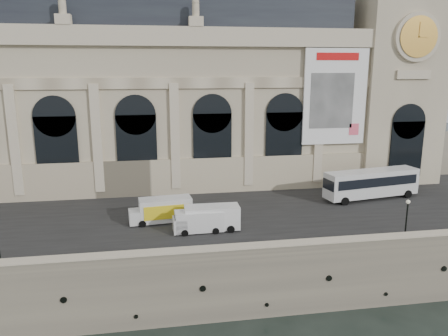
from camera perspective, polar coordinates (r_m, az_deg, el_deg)
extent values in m
plane|color=black|center=(42.49, -5.58, -19.86)|extent=(260.00, 260.00, 0.00)
cube|color=gray|center=(73.44, -7.56, -2.87)|extent=(160.00, 70.00, 6.00)
cube|color=#2D2D2D|center=(52.50, -6.81, -5.93)|extent=(160.00, 24.00, 0.06)
cube|color=gray|center=(39.86, -5.86, -11.46)|extent=(160.00, 1.20, 1.10)
cube|color=#C2B79C|center=(39.61, -5.88, -10.67)|extent=(160.00, 1.40, 0.12)
cube|color=beige|center=(67.01, -12.97, 7.58)|extent=(68.00, 18.00, 22.00)
cube|color=#C2B79C|center=(59.42, -13.04, -1.44)|extent=(68.60, 0.40, 5.00)
cube|color=#C2B79C|center=(57.58, -14.02, 16.45)|extent=(69.00, 0.80, 2.40)
cube|color=#C2B79C|center=(57.64, -13.69, 10.68)|extent=(68.00, 0.30, 1.40)
cube|color=#262C32|center=(67.20, -13.62, 19.53)|extent=(64.00, 15.00, 6.00)
cube|color=#C2B79C|center=(60.52, -25.71, 3.18)|extent=(1.20, 0.50, 14.00)
cube|color=black|center=(59.62, -20.93, 2.02)|extent=(5.20, 0.25, 9.00)
cylinder|color=black|center=(58.99, -21.29, 6.31)|extent=(5.20, 0.25, 5.20)
cube|color=#C2B79C|center=(58.50, -16.26, 3.66)|extent=(1.20, 0.50, 14.00)
cube|color=black|center=(58.44, -11.29, 2.43)|extent=(5.20, 0.25, 9.00)
cylinder|color=black|center=(57.79, -11.48, 6.81)|extent=(5.20, 0.25, 5.20)
cube|color=#C2B79C|center=(58.16, -6.42, 4.05)|extent=(1.20, 0.50, 14.00)
cube|color=black|center=(58.95, -1.52, 2.77)|extent=(5.20, 0.25, 9.00)
cylinder|color=black|center=(58.31, -1.55, 7.12)|extent=(5.20, 0.25, 5.20)
cube|color=#C2B79C|center=(59.52, 3.27, 4.32)|extent=(1.20, 0.50, 14.00)
cube|color=black|center=(61.11, 7.82, 3.02)|extent=(5.20, 0.25, 9.00)
cylinder|color=black|center=(60.50, 7.95, 7.22)|extent=(5.20, 0.25, 5.20)
cube|color=#C2B79C|center=(62.47, 12.28, 4.46)|extent=(1.20, 0.50, 14.00)
cube|color=white|center=(62.53, 14.30, 8.97)|extent=(9.00, 0.35, 13.00)
cube|color=red|center=(62.23, 14.66, 13.92)|extent=(6.00, 0.06, 1.00)
cube|color=gray|center=(62.18, 13.92, 8.51)|extent=(6.20, 0.06, 7.50)
cube|color=#EF546F|center=(64.05, 16.61, 4.87)|extent=(1.40, 0.06, 1.60)
cube|color=beige|center=(73.13, 20.39, 10.68)|extent=(12.00, 14.00, 30.00)
cylinder|color=#C2B79C|center=(67.00, 23.96, 15.39)|extent=(6.60, 0.50, 6.60)
cylinder|color=black|center=(66.75, 24.10, 15.39)|extent=(5.40, 0.15, 5.40)
cylinder|color=gold|center=(66.69, 24.14, 15.39)|extent=(5.50, 0.06, 5.50)
cube|color=gold|center=(66.68, 24.25, 16.15)|extent=(0.14, 0.05, 2.00)
cube|color=gold|center=(66.95, 24.62, 15.33)|extent=(1.40, 0.05, 0.14)
cube|color=black|center=(67.96, 22.71, 2.28)|extent=(5.00, 0.25, 8.00)
cube|color=silver|center=(60.51, 18.71, -1.86)|extent=(13.31, 4.86, 3.37)
cube|color=black|center=(56.73, 13.49, -2.15)|extent=(0.50, 2.48, 1.30)
cube|color=black|center=(59.35, 19.56, -1.78)|extent=(11.79, 2.08, 1.19)
cube|color=black|center=(61.47, 17.95, -1.16)|extent=(11.79, 2.08, 1.19)
cylinder|color=black|center=(57.07, 15.51, -4.22)|extent=(1.13, 0.50, 1.09)
cylinder|color=black|center=(59.22, 14.04, -3.51)|extent=(1.13, 0.50, 1.09)
cylinder|color=black|center=(63.01, 22.88, -3.16)|extent=(1.13, 0.50, 1.09)
cylinder|color=black|center=(64.96, 21.30, -2.55)|extent=(1.13, 0.50, 1.09)
cube|color=silver|center=(46.29, -3.28, -6.89)|extent=(5.08, 2.07, 2.14)
cube|color=silver|center=(46.21, -5.77, -7.41)|extent=(1.45, 1.99, 1.49)
cube|color=black|center=(46.00, -6.44, -6.85)|extent=(0.10, 1.68, 0.75)
cylinder|color=black|center=(45.54, -5.13, -8.49)|extent=(0.71, 0.25, 0.71)
cylinder|color=black|center=(47.36, -5.37, -7.63)|extent=(0.71, 0.25, 0.71)
cylinder|color=black|center=(45.93, -1.09, -8.24)|extent=(0.71, 0.25, 0.71)
cylinder|color=black|center=(47.73, -1.49, -7.40)|extent=(0.71, 0.25, 0.71)
cube|color=white|center=(46.71, -1.58, -6.45)|extent=(5.84, 2.38, 2.46)
cube|color=white|center=(46.64, -4.42, -7.00)|extent=(1.67, 2.29, 1.71)
cube|color=black|center=(46.41, -5.17, -6.35)|extent=(0.10, 1.93, 0.86)
cylinder|color=black|center=(45.86, -3.73, -8.24)|extent=(0.82, 0.29, 0.81)
cylinder|color=black|center=(47.95, -3.94, -7.26)|extent=(0.82, 0.29, 0.81)
cylinder|color=black|center=(46.26, 0.90, -8.01)|extent=(0.82, 0.29, 0.81)
cylinder|color=black|center=(48.34, 0.47, -7.06)|extent=(0.82, 0.29, 0.81)
cube|color=silver|center=(49.54, -7.65, -5.35)|extent=(5.97, 2.80, 2.60)
cube|color=yellow|center=(48.47, -7.47, -5.76)|extent=(4.98, 0.58, 1.54)
cube|color=red|center=(48.47, -7.47, -5.76)|extent=(2.88, 0.34, 0.58)
cube|color=silver|center=(49.43, -11.41, -6.25)|extent=(1.75, 2.27, 1.44)
cylinder|color=black|center=(48.60, -10.60, -7.21)|extent=(0.79, 0.35, 0.77)
cylinder|color=black|center=(50.68, -10.83, -6.36)|extent=(0.79, 0.35, 0.77)
cylinder|color=black|center=(49.17, -4.97, -6.79)|extent=(0.79, 0.35, 0.77)
cylinder|color=black|center=(51.22, -5.43, -5.97)|extent=(0.79, 0.35, 0.77)
cylinder|color=black|center=(43.91, -27.15, -11.02)|extent=(0.45, 0.45, 0.41)
cylinder|color=black|center=(48.75, 22.54, -8.21)|extent=(0.41, 0.41, 0.38)
cylinder|color=black|center=(48.19, 22.71, -6.33)|extent=(0.15, 0.15, 3.76)
sphere|color=beige|center=(47.60, 22.92, -4.09)|extent=(0.41, 0.41, 0.41)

